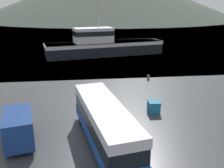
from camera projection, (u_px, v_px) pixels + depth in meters
The scene contains 7 objects.
water_surface at pixel (87, 21), 148.46m from camera, with size 240.00×240.00×0.00m, color #3D5160.
tour_bus at pixel (104, 122), 18.33m from camera, with size 4.40×10.82×3.21m.
delivery_van at pixel (18, 125), 18.97m from camera, with size 3.29×6.09×2.49m.
fishing_boat at pixel (103, 45), 50.66m from camera, with size 24.47×10.13×10.42m.
storage_bin at pixel (154, 106), 24.35m from camera, with size 1.15×1.32×1.10m.
small_boat at pixel (127, 47), 57.46m from camera, with size 6.45×2.44×1.08m.
mooring_bollard at pixel (148, 77), 34.76m from camera, with size 0.38×0.38×0.72m.
Camera 1 is at (-3.18, -7.71, 10.16)m, focal length 40.00 mm.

